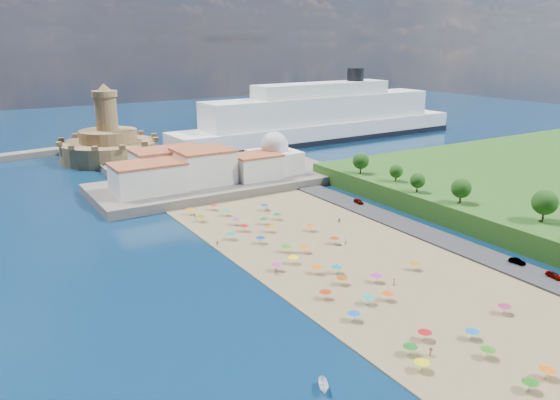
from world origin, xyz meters
TOP-DOWN VIEW (x-y plane):
  - ground at (0.00, 0.00)m, footprint 700.00×700.00m
  - terrace at (10.00, 73.00)m, footprint 90.00×36.00m
  - jetty at (-12.00, 108.00)m, footprint 18.00×70.00m
  - waterfront_buildings at (-3.05, 73.64)m, footprint 57.00×29.00m
  - domed_building at (30.00, 71.00)m, footprint 16.00×16.00m
  - fortress at (-12.00, 138.00)m, footprint 40.00×40.00m
  - cruise_ship at (93.47, 129.35)m, footprint 163.03×28.48m
  - beach_parasols at (-2.87, -8.17)m, footprint 30.83×116.94m
  - beachgoers at (-3.29, 3.01)m, footprint 38.17×102.14m
  - parked_cars at (36.00, -6.44)m, footprint 2.04×69.23m
  - hillside_trees at (49.17, -7.95)m, footprint 13.51×108.11m

SIDE VIEW (x-z plane):
  - ground at x=0.00m, z-range 0.00..0.00m
  - beachgoers at x=-3.29m, z-range 0.20..2.03m
  - jetty at x=-12.00m, z-range 0.00..2.40m
  - parked_cars at x=36.00m, z-range 0.67..2.02m
  - terrace at x=10.00m, z-range 0.00..3.00m
  - beach_parasols at x=-2.87m, z-range 1.05..3.25m
  - fortress at x=-12.00m, z-range -9.52..22.88m
  - waterfront_buildings at x=-3.05m, z-range 2.38..13.38m
  - domed_building at x=30.00m, z-range 1.47..16.47m
  - hillside_trees at x=49.17m, z-range 6.09..14.23m
  - cruise_ship at x=93.47m, z-range -7.24..28.28m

